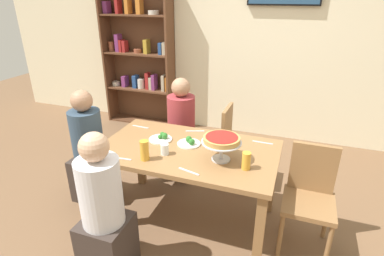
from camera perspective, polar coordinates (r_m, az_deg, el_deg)
name	(u,v)px	position (r m, az deg, el deg)	size (l,w,h in m)	color
ground_plane	(188,218)	(3.05, -0.67, -16.22)	(12.00, 12.00, 0.00)	brown
rear_partition	(244,37)	(4.50, 9.54, 16.31)	(8.00, 0.12, 2.80)	beige
dining_table	(188,158)	(2.68, -0.73, -5.62)	(1.51, 0.88, 0.74)	olive
bookshelf	(139,53)	(4.91, -9.77, 13.45)	(1.10, 0.30, 2.21)	brown
diner_far_left	(182,135)	(3.46, -1.95, -1.39)	(0.34, 0.34, 1.15)	#382D28
diner_near_left	(104,216)	(2.38, -15.99, -15.40)	(0.34, 0.34, 1.15)	#382D28
diner_head_west	(90,154)	(3.23, -18.38, -4.65)	(0.34, 0.34, 1.15)	#382D28
chair_far_right	(236,142)	(3.35, 8.16, -2.60)	(0.40, 0.40, 0.87)	olive
chair_head_east	(310,193)	(2.70, 20.93, -11.22)	(0.40, 0.40, 0.87)	olive
deep_dish_pizza_stand	(222,141)	(2.40, 5.49, -2.43)	(0.32, 0.32, 0.20)	silver
salad_plate_near_diner	(161,138)	(2.79, -5.68, -1.86)	(0.21, 0.21, 0.07)	white
salad_plate_far_diner	(189,142)	(2.69, -0.49, -2.69)	(0.20, 0.20, 0.07)	white
beer_glass_amber_tall	(246,161)	(2.35, 9.99, -5.99)	(0.07, 0.07, 0.14)	gold
beer_glass_amber_short	(145,150)	(2.46, -8.76, -4.10)	(0.07, 0.07, 0.16)	gold
water_glass_clear_near	(165,149)	(2.54, -5.07, -3.92)	(0.07, 0.07, 0.09)	white
cutlery_fork_near	(121,158)	(2.55, -13.00, -5.50)	(0.18, 0.02, 0.01)	silver
cutlery_knife_near	(195,131)	(2.96, 0.57, -0.57)	(0.18, 0.02, 0.01)	silver
cutlery_fork_far	(189,171)	(2.31, -0.59, -8.03)	(0.18, 0.02, 0.01)	silver
cutlery_knife_far	(263,143)	(2.80, 12.92, -2.64)	(0.18, 0.02, 0.01)	silver
cutlery_spare_fork	(141,127)	(3.09, -9.49, 0.22)	(0.18, 0.02, 0.01)	silver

